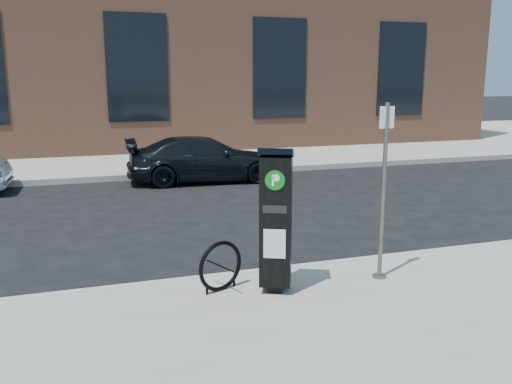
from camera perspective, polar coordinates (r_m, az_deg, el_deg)
name	(u,v)px	position (r m, az deg, el deg)	size (l,w,h in m)	color
ground	(244,282)	(7.35, -1.32, -9.46)	(120.00, 120.00, 0.00)	black
sidewalk_far	(135,149)	(20.81, -12.63, 4.45)	(60.00, 12.00, 0.15)	gray
curb_near	(244,277)	(7.31, -1.28, -8.96)	(60.00, 0.12, 0.16)	#9E9B93
curb_far	(158,176)	(14.94, -10.30, 1.69)	(60.00, 0.12, 0.16)	#9E9B93
building	(123,41)	(23.68, -13.85, 15.15)	(28.00, 10.05, 8.25)	#965D44
parking_kiosk	(276,219)	(6.40, 2.10, -2.82)	(0.52, 0.49, 1.76)	black
sign_pole	(383,193)	(6.97, 13.24, -0.14)	(0.20, 0.18, 2.24)	#5E5A53
bike_rack	(220,266)	(6.60, -3.76, -7.82)	(0.60, 0.29, 0.63)	black
car_dark	(205,159)	(14.32, -5.40, 3.47)	(1.65, 4.05, 1.17)	black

